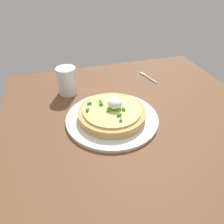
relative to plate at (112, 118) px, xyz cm
name	(u,v)px	position (x,y,z in cm)	size (l,w,h in cm)	color
dining_table	(142,130)	(6.46, 8.02, -1.74)	(98.21, 87.49, 2.38)	brown
plate	(112,118)	(0.00, 0.00, 0.00)	(29.95, 29.95, 1.11)	white
pizza	(112,113)	(-0.03, 0.05, 2.27)	(21.83, 21.83, 6.47)	tan
cup_near	(67,82)	(-21.22, -11.57, 4.15)	(7.38, 7.38, 10.41)	silver
fork	(147,77)	(-24.91, 23.26, -0.30)	(11.48, 3.61, 0.50)	#B7B7BC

